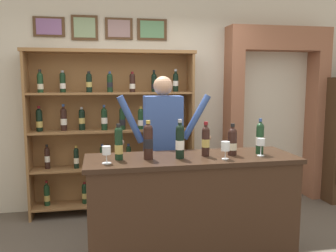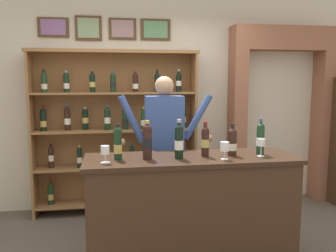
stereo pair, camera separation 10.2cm
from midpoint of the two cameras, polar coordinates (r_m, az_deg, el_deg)
name	(u,v)px [view 1 (the left image)]	position (r m, az deg, el deg)	size (l,w,h in m)	color
back_wall	(148,91)	(4.76, -3.94, 5.66)	(12.00, 0.19, 3.07)	beige
wine_shelf	(112,127)	(4.50, -9.62, -0.16)	(2.07, 0.34, 2.04)	olive
archway_doorway	(273,104)	(5.17, 16.04, 3.50)	(1.43, 0.45, 2.39)	#935B42
tasting_counter	(191,212)	(3.27, 2.87, -13.64)	(1.87, 0.61, 1.01)	#382316
shopkeeper	(163,139)	(3.71, -1.58, -2.17)	(1.01, 0.22, 1.72)	#2D3347
tasting_bottle_prosecco	(119,143)	(3.02, -8.93, -2.73)	(0.07, 0.07, 0.31)	black
tasting_bottle_super_tuscan	(148,141)	(3.00, -4.19, -2.38)	(0.08, 0.08, 0.33)	black
tasting_bottle_riserva	(180,141)	(3.03, 0.97, -2.37)	(0.08, 0.08, 0.34)	black
tasting_bottle_vin_santo	(206,140)	(3.14, 5.16, -2.28)	(0.07, 0.07, 0.31)	black
tasting_bottle_rosso	(232,141)	(3.20, 9.46, -2.43)	(0.08, 0.08, 0.29)	black
tasting_bottle_bianco	(260,138)	(3.32, 13.74, -1.83)	(0.07, 0.07, 0.32)	#19381E
wine_glass_center	(261,143)	(3.23, 13.93, -2.73)	(0.07, 0.07, 0.16)	silver
wine_glass_spare	(225,147)	(3.03, 8.31, -3.33)	(0.07, 0.07, 0.15)	silver
wine_glass_left	(106,151)	(2.90, -10.91, -4.05)	(0.08, 0.08, 0.14)	silver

